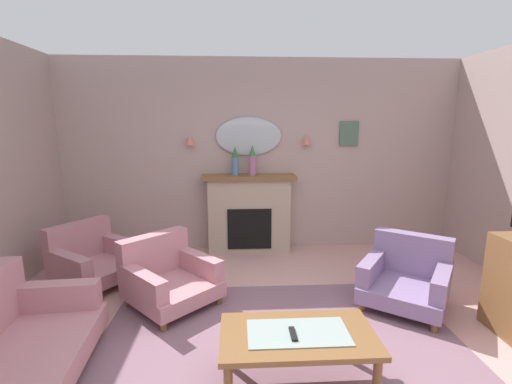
# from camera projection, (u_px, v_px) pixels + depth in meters

# --- Properties ---
(floor) EXTENTS (6.86, 6.61, 0.10)m
(floor) POSITION_uv_depth(u_px,v_px,m) (285.00, 372.00, 2.83)
(floor) COLOR #C6938E
(floor) RESTS_ON ground
(wall_back) EXTENTS (6.86, 0.10, 2.83)m
(wall_back) POSITION_uv_depth(u_px,v_px,m) (261.00, 156.00, 5.35)
(wall_back) COLOR #B29993
(wall_back) RESTS_ON ground
(patterned_rug) EXTENTS (3.20, 2.40, 0.01)m
(patterned_rug) POSITION_uv_depth(u_px,v_px,m) (282.00, 350.00, 3.01)
(patterned_rug) COLOR #7F5B6B
(patterned_rug) RESTS_ON ground
(fireplace) EXTENTS (1.36, 0.36, 1.16)m
(fireplace) POSITION_uv_depth(u_px,v_px,m) (249.00, 214.00, 5.28)
(fireplace) COLOR tan
(fireplace) RESTS_ON ground
(mantel_vase_right) EXTENTS (0.11, 0.11, 0.42)m
(mantel_vase_right) POSITION_uv_depth(u_px,v_px,m) (235.00, 161.00, 5.09)
(mantel_vase_right) COLOR #4C7093
(mantel_vase_right) RESTS_ON fireplace
(mantel_vase_centre) EXTENTS (0.11, 0.11, 0.44)m
(mantel_vase_centre) POSITION_uv_depth(u_px,v_px,m) (252.00, 161.00, 5.10)
(mantel_vase_centre) COLOR #9E6084
(mantel_vase_centre) RESTS_ON fireplace
(wall_mirror) EXTENTS (0.96, 0.06, 0.56)m
(wall_mirror) POSITION_uv_depth(u_px,v_px,m) (248.00, 136.00, 5.20)
(wall_mirror) COLOR #B2BCC6
(wall_sconce_left) EXTENTS (0.14, 0.14, 0.14)m
(wall_sconce_left) POSITION_uv_depth(u_px,v_px,m) (190.00, 140.00, 5.12)
(wall_sconce_left) COLOR #D17066
(wall_sconce_right) EXTENTS (0.14, 0.14, 0.14)m
(wall_sconce_right) POSITION_uv_depth(u_px,v_px,m) (306.00, 140.00, 5.21)
(wall_sconce_right) COLOR #D17066
(framed_picture) EXTENTS (0.28, 0.03, 0.36)m
(framed_picture) POSITION_uv_depth(u_px,v_px,m) (349.00, 133.00, 5.28)
(framed_picture) COLOR #4C6B56
(coffee_table) EXTENTS (1.10, 0.60, 0.45)m
(coffee_table) POSITION_uv_depth(u_px,v_px,m) (298.00, 340.00, 2.52)
(coffee_table) COLOR brown
(coffee_table) RESTS_ON ground
(tv_remote) EXTENTS (0.04, 0.16, 0.02)m
(tv_remote) POSITION_uv_depth(u_px,v_px,m) (293.00, 334.00, 2.48)
(tv_remote) COLOR black
(tv_remote) RESTS_ON coffee_table
(armchair_beside_couch) EXTENTS (1.13, 1.13, 0.71)m
(armchair_beside_couch) POSITION_uv_depth(u_px,v_px,m) (407.00, 276.00, 3.76)
(armchair_beside_couch) COLOR gray
(armchair_beside_couch) RESTS_ON ground
(armchair_in_corner) EXTENTS (1.13, 1.13, 0.71)m
(armchair_in_corner) POSITION_uv_depth(u_px,v_px,m) (92.00, 258.00, 4.27)
(armchair_in_corner) COLOR #B77A84
(armchair_in_corner) RESTS_ON ground
(armchair_near_fireplace) EXTENTS (1.14, 1.15, 0.71)m
(armchair_near_fireplace) POSITION_uv_depth(u_px,v_px,m) (167.00, 276.00, 3.78)
(armchair_near_fireplace) COLOR #B77A84
(armchair_near_fireplace) RESTS_ON ground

